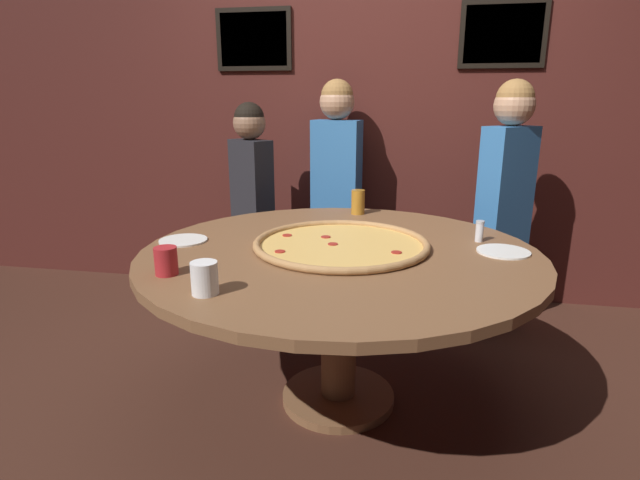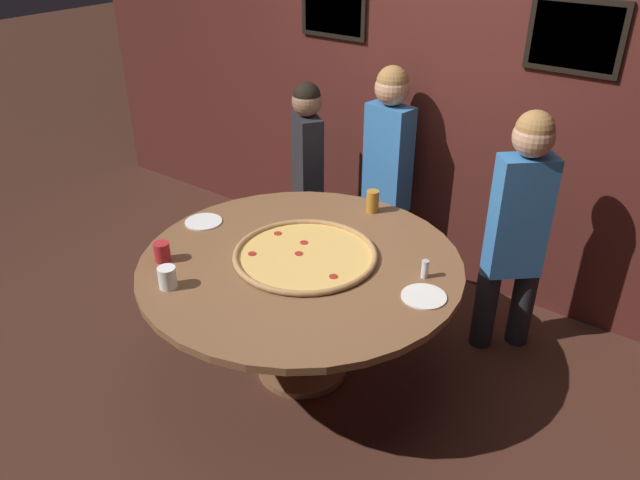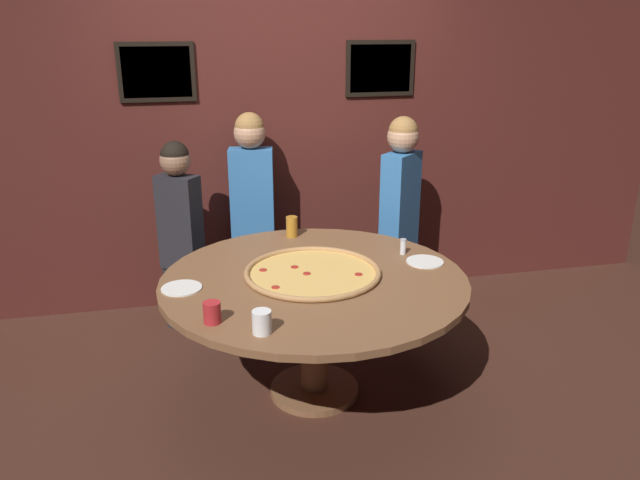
% 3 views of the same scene
% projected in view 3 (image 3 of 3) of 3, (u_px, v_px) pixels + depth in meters
% --- Properties ---
extents(ground_plane, '(24.00, 24.00, 0.00)m').
position_uv_depth(ground_plane, '(315.00, 392.00, 3.71)').
color(ground_plane, '#422319').
extents(back_wall, '(6.40, 0.08, 2.60)m').
position_uv_depth(back_wall, '(273.00, 132.00, 4.61)').
color(back_wall, '#4C1E19').
rests_on(back_wall, ground_plane).
extents(dining_table, '(1.71, 1.71, 0.74)m').
position_uv_depth(dining_table, '(314.00, 297.00, 3.50)').
color(dining_table, brown).
rests_on(dining_table, ground_plane).
extents(giant_pizza, '(0.77, 0.77, 0.03)m').
position_uv_depth(giant_pizza, '(312.00, 272.00, 3.49)').
color(giant_pizza, '#EAB75B').
rests_on(giant_pizza, dining_table).
extents(drink_cup_far_right, '(0.08, 0.08, 0.14)m').
position_uv_depth(drink_cup_far_right, '(292.00, 227.00, 4.09)').
color(drink_cup_far_right, '#BC7A23').
rests_on(drink_cup_far_right, dining_table).
extents(drink_cup_near_left, '(0.08, 0.08, 0.10)m').
position_uv_depth(drink_cup_near_left, '(212.00, 313.00, 2.93)').
color(drink_cup_near_left, '#B22328').
rests_on(drink_cup_near_left, dining_table).
extents(drink_cup_by_shaker, '(0.09, 0.09, 0.11)m').
position_uv_depth(drink_cup_by_shaker, '(262.00, 322.00, 2.83)').
color(drink_cup_by_shaker, white).
rests_on(drink_cup_by_shaker, dining_table).
extents(white_plate_beside_cup, '(0.22, 0.22, 0.01)m').
position_uv_depth(white_plate_beside_cup, '(425.00, 262.00, 3.67)').
color(white_plate_beside_cup, white).
rests_on(white_plate_beside_cup, dining_table).
extents(white_plate_left_side, '(0.22, 0.22, 0.01)m').
position_uv_depth(white_plate_left_side, '(182.00, 288.00, 3.31)').
color(white_plate_left_side, white).
rests_on(white_plate_left_side, dining_table).
extents(condiment_shaker, '(0.04, 0.04, 0.10)m').
position_uv_depth(condiment_shaker, '(403.00, 247.00, 3.79)').
color(condiment_shaker, silver).
rests_on(condiment_shaker, dining_table).
extents(diner_side_right, '(0.36, 0.34, 1.47)m').
position_uv_depth(diner_side_right, '(400.00, 206.00, 4.44)').
color(diner_side_right, '#232328').
rests_on(diner_side_right, ground_plane).
extents(diner_far_right, '(0.34, 0.30, 1.35)m').
position_uv_depth(diner_far_right, '(180.00, 226.00, 4.23)').
color(diner_far_right, '#232328').
rests_on(diner_far_right, ground_plane).
extents(diner_side_left, '(0.39, 0.22, 1.49)m').
position_uv_depth(diner_side_left, '(252.00, 202.00, 4.50)').
color(diner_side_left, '#232328').
rests_on(diner_side_left, ground_plane).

